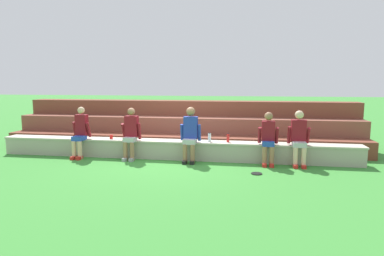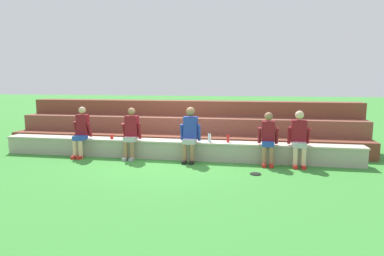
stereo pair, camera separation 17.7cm
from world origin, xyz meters
The scene contains 12 objects.
ground_plane centered at (0.00, 0.00, 0.00)m, with size 80.00×80.00×0.00m, color #388433.
stone_seating_wall centered at (0.00, 0.23, 0.26)m, with size 9.57×0.50×0.49m.
brick_bleachers centered at (0.00, 1.95, 0.55)m, with size 10.56×1.89×1.42m.
person_far_left centered at (-2.48, -0.02, 0.70)m, with size 0.48×0.58×1.36m.
person_left_of_center centered at (-1.06, -0.01, 0.71)m, with size 0.51×0.52×1.35m.
person_center centered at (0.52, -0.03, 0.74)m, with size 0.53×0.55×1.39m.
person_right_of_center centered at (2.46, -0.04, 0.68)m, with size 0.49×0.50×1.30m.
person_far_right centered at (3.19, 0.01, 0.71)m, with size 0.53×0.57×1.34m.
water_bottle_near_right centered at (1.46, 0.23, 0.60)m, with size 0.07×0.07×0.24m.
water_bottle_mid_right centered at (0.99, 0.21, 0.60)m, with size 0.08×0.08×0.23m.
plastic_cup_right_end centered at (-1.69, 0.18, 0.54)m, with size 0.08×0.08×0.11m, color red.
frisbee centered at (2.17, -0.95, 0.01)m, with size 0.24×0.24×0.02m, color black.
Camera 2 is at (2.10, -8.22, 2.02)m, focal length 31.16 mm.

